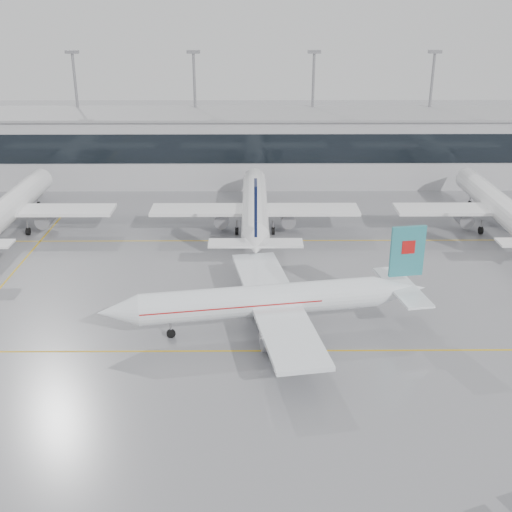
{
  "coord_description": "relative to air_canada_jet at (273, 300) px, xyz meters",
  "views": [
    {
      "loc": [
        -0.46,
        -53.75,
        31.74
      ],
      "look_at": [
        0.0,
        12.0,
        5.0
      ],
      "focal_mm": 45.0,
      "sensor_mm": 36.0,
      "label": 1
    }
  ],
  "objects": [
    {
      "name": "ground",
      "position": [
        -1.65,
        -4.41,
        -3.23
      ],
      "size": [
        320.0,
        320.0,
        0.0
      ],
      "primitive_type": "plane",
      "color": "gray",
      "rests_on": "ground"
    },
    {
      "name": "taxi_line_main",
      "position": [
        -1.65,
        -4.41,
        -3.23
      ],
      "size": [
        120.0,
        0.25,
        0.01
      ],
      "primitive_type": "cube",
      "color": "gold",
      "rests_on": "ground"
    },
    {
      "name": "taxi_line_north",
      "position": [
        -1.65,
        25.59,
        -3.23
      ],
      "size": [
        120.0,
        0.25,
        0.01
      ],
      "primitive_type": "cube",
      "color": "gold",
      "rests_on": "ground"
    },
    {
      "name": "taxi_line_cross",
      "position": [
        -31.65,
        10.59,
        -3.23
      ],
      "size": [
        0.25,
        60.0,
        0.01
      ],
      "primitive_type": "cube",
      "color": "gold",
      "rests_on": "ground"
    },
    {
      "name": "terminal",
      "position": [
        -1.65,
        57.59,
        2.77
      ],
      "size": [
        180.0,
        15.0,
        12.0
      ],
      "primitive_type": "cube",
      "color": "#AAA9AD",
      "rests_on": "ground"
    },
    {
      "name": "terminal_glass",
      "position": [
        -1.65,
        50.04,
        4.27
      ],
      "size": [
        180.0,
        0.2,
        5.0
      ],
      "primitive_type": "cube",
      "color": "black",
      "rests_on": "ground"
    },
    {
      "name": "terminal_roof",
      "position": [
        -1.65,
        57.59,
        8.97
      ],
      "size": [
        182.0,
        16.0,
        0.4
      ],
      "primitive_type": "cube",
      "color": "gray",
      "rests_on": "ground"
    },
    {
      "name": "light_masts",
      "position": [
        -1.65,
        63.59,
        10.11
      ],
      "size": [
        156.4,
        1.0,
        22.6
      ],
      "color": "gray",
      "rests_on": "ground"
    },
    {
      "name": "air_canada_jet",
      "position": [
        0.0,
        0.0,
        0.0
      ],
      "size": [
        33.74,
        26.56,
        10.31
      ],
      "rotation": [
        0.0,
        0.0,
        3.31
      ],
      "color": "white",
      "rests_on": "ground"
    },
    {
      "name": "parked_jet_b",
      "position": [
        -36.65,
        29.28,
        0.48
      ],
      "size": [
        29.64,
        36.96,
        11.72
      ],
      "rotation": [
        0.0,
        0.0,
        1.57
      ],
      "color": "white",
      "rests_on": "ground"
    },
    {
      "name": "parked_jet_c",
      "position": [
        -1.65,
        29.28,
        0.48
      ],
      "size": [
        29.64,
        36.96,
        11.72
      ],
      "rotation": [
        0.0,
        0.0,
        1.57
      ],
      "color": "white",
      "rests_on": "ground"
    },
    {
      "name": "parked_jet_d",
      "position": [
        33.35,
        29.28,
        0.48
      ],
      "size": [
        29.64,
        36.96,
        11.72
      ],
      "rotation": [
        0.0,
        0.0,
        1.57
      ],
      "color": "white",
      "rests_on": "ground"
    }
  ]
}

